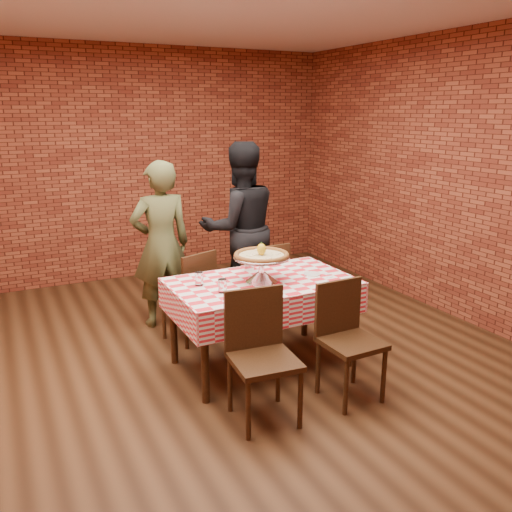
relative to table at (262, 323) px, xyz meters
name	(u,v)px	position (x,y,z in m)	size (l,w,h in m)	color
ground	(217,372)	(-0.41, 0.03, -0.38)	(6.00, 6.00, 0.00)	black
back_wall	(123,166)	(-0.41, 3.03, 1.08)	(5.50, 5.50, 0.00)	maroon
table	(262,323)	(0.00, 0.00, 0.00)	(1.48, 0.89, 0.75)	#36200F
tablecloth	(262,295)	(0.00, 0.00, 0.26)	(1.51, 0.92, 0.25)	red
pizza_stand	(261,269)	(-0.01, -0.01, 0.49)	(0.47, 0.47, 0.21)	silver
pizza	(261,256)	(-0.01, -0.01, 0.60)	(0.45, 0.45, 0.03)	#CCBC8D
lemon	(261,249)	(-0.01, -0.01, 0.65)	(0.07, 0.07, 0.10)	yellow
water_glass_left	(222,286)	(-0.41, -0.13, 0.44)	(0.07, 0.07, 0.11)	white
water_glass_right	(199,279)	(-0.51, 0.12, 0.44)	(0.07, 0.07, 0.11)	white
side_plate	(312,274)	(0.46, -0.05, 0.39)	(0.14, 0.14, 0.01)	white
sweetener_packet_a	(329,277)	(0.55, -0.17, 0.39)	(0.05, 0.04, 0.01)	white
sweetener_packet_b	(327,274)	(0.58, -0.10, 0.39)	(0.05, 0.04, 0.01)	white
condiment_caddy	(247,263)	(0.02, 0.32, 0.45)	(0.09, 0.08, 0.13)	silver
chair_near_left	(264,360)	(-0.37, -0.77, 0.08)	(0.44, 0.44, 0.92)	#36200F
chair_near_right	(352,344)	(0.35, -0.79, 0.07)	(0.41, 0.41, 0.89)	#36200F
chair_far_left	(188,295)	(-0.37, 0.79, 0.06)	(0.40, 0.40, 0.87)	#36200F
chair_far_right	(263,284)	(0.41, 0.78, 0.06)	(0.40, 0.40, 0.87)	#36200F
diner_olive	(161,245)	(-0.48, 1.26, 0.46)	(0.61, 0.40, 1.66)	#4C4F2B
diner_black	(240,228)	(0.41, 1.31, 0.53)	(0.88, 0.69, 1.81)	black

